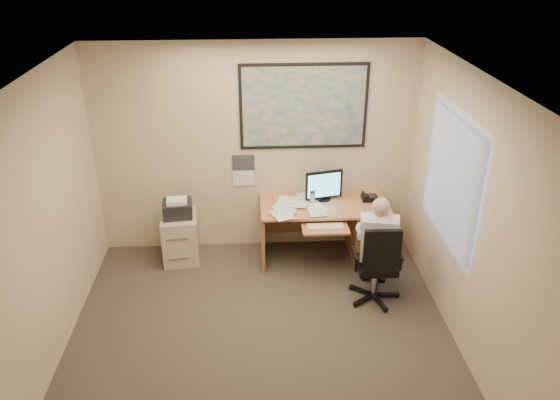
{
  "coord_description": "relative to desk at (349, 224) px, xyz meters",
  "views": [
    {
      "loc": [
        -0.07,
        -4.15,
        3.81
      ],
      "look_at": [
        0.25,
        1.3,
        1.11
      ],
      "focal_mm": 35.0,
      "sensor_mm": 36.0,
      "label": 1
    }
  ],
  "objects": [
    {
      "name": "desk",
      "position": [
        0.0,
        0.0,
        0.0
      ],
      "size": [
        1.6,
        0.97,
        1.13
      ],
      "color": "tan",
      "rests_on": "ground"
    },
    {
      "name": "world_map",
      "position": [
        -0.58,
        0.33,
        1.46
      ],
      "size": [
        1.56,
        0.03,
        1.06
      ],
      "primitive_type": "cube",
      "color": "#1E4C93",
      "rests_on": "room_shell"
    },
    {
      "name": "window_blinds",
      "position": [
        0.8,
        -1.1,
        1.11
      ],
      "size": [
        0.06,
        1.4,
        1.3
      ],
      "primitive_type": null,
      "color": "beige",
      "rests_on": "room_shell"
    },
    {
      "name": "person",
      "position": [
        0.14,
        -0.93,
        0.19
      ],
      "size": [
        0.67,
        0.84,
        1.26
      ],
      "primitive_type": null,
      "rotation": [
        0.0,
        0.0,
        -0.22
      ],
      "color": "white",
      "rests_on": "office_chair"
    },
    {
      "name": "office_chair",
      "position": [
        0.14,
        -1.01,
        -0.15
      ],
      "size": [
        0.62,
        0.62,
        1.01
      ],
      "rotation": [
        0.0,
        0.0,
        -0.03
      ],
      "color": "black",
      "rests_on": "ground"
    },
    {
      "name": "room_shell",
      "position": [
        -1.17,
        -1.9,
        0.91
      ],
      "size": [
        4.0,
        4.5,
        2.7
      ],
      "color": "#3E3630",
      "rests_on": "ground"
    },
    {
      "name": "wall_calendar",
      "position": [
        -1.33,
        0.34,
        0.64
      ],
      "size": [
        0.28,
        0.01,
        0.42
      ],
      "primitive_type": "cube",
      "color": "white",
      "rests_on": "room_shell"
    },
    {
      "name": "filing_cabinet",
      "position": [
        -2.16,
        0.03,
        -0.08
      ],
      "size": [
        0.49,
        0.57,
        0.86
      ],
      "rotation": [
        0.0,
        0.0,
        0.09
      ],
      "color": "beige",
      "rests_on": "ground"
    }
  ]
}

